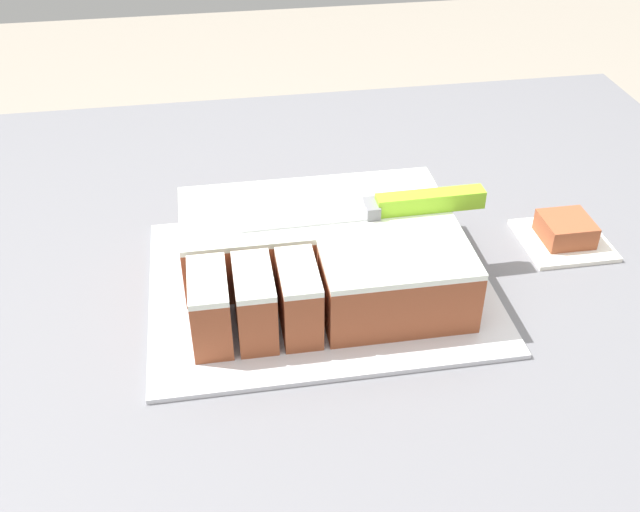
{
  "coord_description": "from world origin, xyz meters",
  "views": [
    {
      "loc": [
        -0.07,
        -0.72,
        1.5
      ],
      "look_at": [
        0.05,
        -0.02,
        0.98
      ],
      "focal_mm": 42.0,
      "sensor_mm": 36.0,
      "label": 1
    }
  ],
  "objects_px": {
    "cake": "(323,254)",
    "brownie": "(566,229)",
    "cake_board": "(320,285)",
    "knife": "(404,203)"
  },
  "relations": [
    {
      "from": "cake_board",
      "to": "knife",
      "type": "height_order",
      "value": "knife"
    },
    {
      "from": "cake_board",
      "to": "cake",
      "type": "distance_m",
      "value": 0.04
    },
    {
      "from": "cake",
      "to": "cake_board",
      "type": "bearing_deg",
      "value": -144.52
    },
    {
      "from": "cake",
      "to": "brownie",
      "type": "xyz_separation_m",
      "value": [
        0.33,
        0.04,
        -0.03
      ]
    },
    {
      "from": "cake",
      "to": "brownie",
      "type": "bearing_deg",
      "value": 6.74
    },
    {
      "from": "cake",
      "to": "brownie",
      "type": "distance_m",
      "value": 0.33
    },
    {
      "from": "brownie",
      "to": "knife",
      "type": "bearing_deg",
      "value": -174.93
    },
    {
      "from": "brownie",
      "to": "cake_board",
      "type": "bearing_deg",
      "value": -172.85
    },
    {
      "from": "cake",
      "to": "brownie",
      "type": "relative_size",
      "value": 5.11
    },
    {
      "from": "knife",
      "to": "brownie",
      "type": "relative_size",
      "value": 4.7
    }
  ]
}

